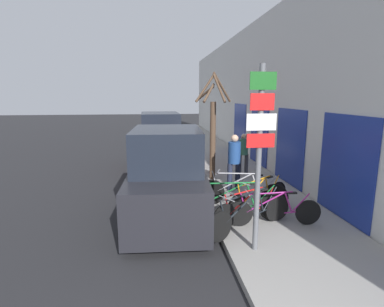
# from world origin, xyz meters

# --- Properties ---
(ground_plane) EXTENTS (80.00, 80.00, 0.00)m
(ground_plane) POSITION_xyz_m (0.00, 11.20, 0.00)
(ground_plane) COLOR black
(sidewalk_curb) EXTENTS (3.20, 32.00, 0.15)m
(sidewalk_curb) POSITION_xyz_m (2.60, 14.00, 0.07)
(sidewalk_curb) COLOR gray
(sidewalk_curb) RESTS_ON ground
(building_facade) EXTENTS (0.23, 32.00, 6.50)m
(building_facade) POSITION_xyz_m (4.35, 13.90, 3.21)
(building_facade) COLOR silver
(building_facade) RESTS_ON ground
(signpost) EXTENTS (0.56, 0.13, 3.59)m
(signpost) POSITION_xyz_m (1.55, 4.41, 2.16)
(signpost) COLOR #595B60
(signpost) RESTS_ON sidewalk_curb
(bicycle_0) EXTENTS (2.19, 1.25, 0.93)m
(bicycle_0) POSITION_xyz_m (1.70, 5.25, 0.55)
(bicycle_0) COLOR black
(bicycle_0) RESTS_ON sidewalk_curb
(bicycle_1) EXTENTS (2.24, 0.44, 0.84)m
(bicycle_1) POSITION_xyz_m (2.36, 5.44, 0.52)
(bicycle_1) COLOR black
(bicycle_1) RESTS_ON sidewalk_curb
(bicycle_2) EXTENTS (1.96, 0.84, 0.86)m
(bicycle_2) POSITION_xyz_m (1.82, 5.62, 0.52)
(bicycle_2) COLOR black
(bicycle_2) RESTS_ON sidewalk_curb
(bicycle_3) EXTENTS (2.53, 0.64, 0.99)m
(bicycle_3) POSITION_xyz_m (1.52, 5.87, 0.57)
(bicycle_3) COLOR black
(bicycle_3) RESTS_ON sidewalk_curb
(bicycle_4) EXTENTS (2.01, 1.28, 0.96)m
(bicycle_4) POSITION_xyz_m (2.25, 6.19, 0.56)
(bicycle_4) COLOR black
(bicycle_4) RESTS_ON sidewalk_curb
(bicycle_5) EXTENTS (2.26, 0.93, 0.99)m
(bicycle_5) POSITION_xyz_m (1.97, 6.71, 0.57)
(bicycle_5) COLOR black
(bicycle_5) RESTS_ON sidewalk_curb
(parked_car_0) EXTENTS (2.26, 4.45, 2.37)m
(parked_car_0) POSITION_xyz_m (-0.09, 6.62, 1.06)
(parked_car_0) COLOR black
(parked_car_0) RESTS_ON ground
(parked_car_1) EXTENTS (2.04, 4.31, 2.45)m
(parked_car_1) POSITION_xyz_m (-0.14, 12.11, 1.10)
(parked_car_1) COLOR maroon
(parked_car_1) RESTS_ON ground
(pedestrian_near) EXTENTS (0.46, 0.40, 1.80)m
(pedestrian_near) POSITION_xyz_m (2.14, 8.28, 1.19)
(pedestrian_near) COLOR #1E2338
(pedestrian_near) RESTS_ON sidewalk_curb
(pedestrian_far) EXTENTS (0.41, 0.35, 1.58)m
(pedestrian_far) POSITION_xyz_m (3.02, 10.18, 1.06)
(pedestrian_far) COLOR #333338
(pedestrian_far) RESTS_ON sidewalk_curb
(street_tree) EXTENTS (1.43, 1.63, 3.84)m
(street_tree) POSITION_xyz_m (1.69, 9.63, 2.00)
(street_tree) COLOR #4C3828
(street_tree) RESTS_ON sidewalk_curb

